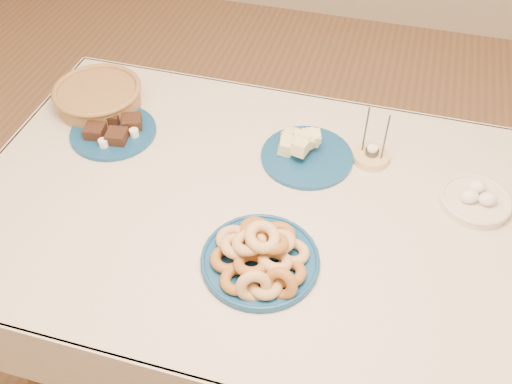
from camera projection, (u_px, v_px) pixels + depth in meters
ground at (260, 338)px, 2.18m from camera, size 5.00×5.00×0.00m
dining_table at (261, 228)px, 1.71m from camera, size 1.71×1.11×0.75m
donut_platter at (261, 257)px, 1.46m from camera, size 0.38×0.38×0.14m
melon_plate at (304, 150)px, 1.76m from camera, size 0.31×0.31×0.10m
brownie_plate at (113, 130)px, 1.84m from camera, size 0.30×0.30×0.05m
wicker_basket at (98, 96)px, 1.93m from camera, size 0.35×0.35×0.08m
candle_holder at (371, 156)px, 1.75m from camera, size 0.15×0.15×0.19m
egg_bowl at (475, 200)px, 1.62m from camera, size 0.25×0.25×0.07m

